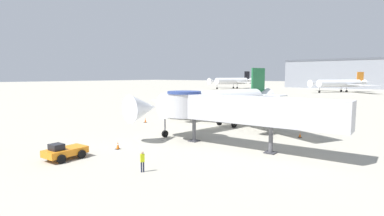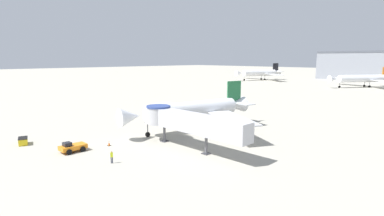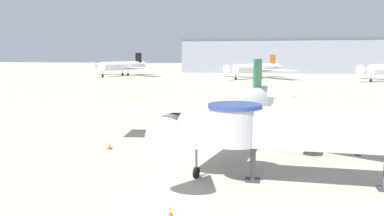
{
  "view_description": "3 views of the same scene",
  "coord_description": "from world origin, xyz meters",
  "px_view_note": "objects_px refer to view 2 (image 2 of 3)",
  "views": [
    {
      "loc": [
        24.32,
        -38.05,
        7.83
      ],
      "look_at": [
        0.12,
        -5.96,
        3.51
      ],
      "focal_mm": 28.0,
      "sensor_mm": 36.0,
      "label": 1
    },
    {
      "loc": [
        42.01,
        -40.3,
        13.96
      ],
      "look_at": [
        2.47,
        -2.48,
        4.83
      ],
      "focal_mm": 28.0,
      "sensor_mm": 36.0,
      "label": 2
    },
    {
      "loc": [
        5.11,
        -37.94,
        9.68
      ],
      "look_at": [
        -3.52,
        -1.43,
        4.35
      ],
      "focal_mm": 35.0,
      "sensor_mm": 36.0,
      "label": 3
    }
  ],
  "objects_px": {
    "ground_crew_marshaller": "(112,156)",
    "background_jet_black_tail": "(260,73)",
    "traffic_cone_starboard_wing": "(245,139)",
    "traffic_cone_near_nose": "(109,143)",
    "main_airplane": "(196,110)",
    "service_container_yellow": "(23,141)",
    "traffic_cone_port_wing": "(145,120)",
    "background_jet_orange_tail": "(364,78)",
    "pushback_tug_orange": "(72,147)",
    "jet_bridge": "(186,121)"
  },
  "relations": [
    {
      "from": "traffic_cone_port_wing",
      "to": "background_jet_orange_tail",
      "type": "bearing_deg",
      "value": 86.79
    },
    {
      "from": "traffic_cone_starboard_wing",
      "to": "ground_crew_marshaller",
      "type": "bearing_deg",
      "value": -105.28
    },
    {
      "from": "main_airplane",
      "to": "pushback_tug_orange",
      "type": "height_order",
      "value": "main_airplane"
    },
    {
      "from": "traffic_cone_near_nose",
      "to": "traffic_cone_starboard_wing",
      "type": "bearing_deg",
      "value": 52.71
    },
    {
      "from": "ground_crew_marshaller",
      "to": "background_jet_black_tail",
      "type": "xyz_separation_m",
      "value": [
        -73.7,
        146.17,
        3.69
      ]
    },
    {
      "from": "main_airplane",
      "to": "traffic_cone_starboard_wing",
      "type": "height_order",
      "value": "main_airplane"
    },
    {
      "from": "main_airplane",
      "to": "traffic_cone_near_nose",
      "type": "distance_m",
      "value": 18.41
    },
    {
      "from": "service_container_yellow",
      "to": "ground_crew_marshaller",
      "type": "height_order",
      "value": "ground_crew_marshaller"
    },
    {
      "from": "ground_crew_marshaller",
      "to": "background_jet_black_tail",
      "type": "height_order",
      "value": "background_jet_black_tail"
    },
    {
      "from": "pushback_tug_orange",
      "to": "traffic_cone_starboard_wing",
      "type": "height_order",
      "value": "pushback_tug_orange"
    },
    {
      "from": "jet_bridge",
      "to": "traffic_cone_starboard_wing",
      "type": "bearing_deg",
      "value": 65.35
    },
    {
      "from": "pushback_tug_orange",
      "to": "background_jet_black_tail",
      "type": "xyz_separation_m",
      "value": [
        -65.05,
        147.96,
        3.95
      ]
    },
    {
      "from": "traffic_cone_near_nose",
      "to": "pushback_tug_orange",
      "type": "bearing_deg",
      "value": -99.26
    },
    {
      "from": "ground_crew_marshaller",
      "to": "background_jet_black_tail",
      "type": "distance_m",
      "value": 163.74
    },
    {
      "from": "traffic_cone_port_wing",
      "to": "background_jet_black_tail",
      "type": "xyz_separation_m",
      "value": [
        -54.95,
        127.64,
        4.34
      ]
    },
    {
      "from": "service_container_yellow",
      "to": "pushback_tug_orange",
      "type": "bearing_deg",
      "value": 24.23
    },
    {
      "from": "traffic_cone_near_nose",
      "to": "background_jet_orange_tail",
      "type": "relative_size",
      "value": 0.02
    },
    {
      "from": "jet_bridge",
      "to": "ground_crew_marshaller",
      "type": "relative_size",
      "value": 11.71
    },
    {
      "from": "service_container_yellow",
      "to": "traffic_cone_starboard_wing",
      "type": "relative_size",
      "value": 3.73
    },
    {
      "from": "traffic_cone_port_wing",
      "to": "ground_crew_marshaller",
      "type": "height_order",
      "value": "ground_crew_marshaller"
    },
    {
      "from": "background_jet_black_tail",
      "to": "main_airplane",
      "type": "bearing_deg",
      "value": -43.76
    },
    {
      "from": "traffic_cone_near_nose",
      "to": "traffic_cone_port_wing",
      "type": "bearing_deg",
      "value": 126.72
    },
    {
      "from": "service_container_yellow",
      "to": "traffic_cone_starboard_wing",
      "type": "height_order",
      "value": "service_container_yellow"
    },
    {
      "from": "jet_bridge",
      "to": "ground_crew_marshaller",
      "type": "xyz_separation_m",
      "value": [
        -1.74,
        -11.96,
        -3.29
      ]
    },
    {
      "from": "service_container_yellow",
      "to": "traffic_cone_port_wing",
      "type": "relative_size",
      "value": 3.69
    },
    {
      "from": "traffic_cone_near_nose",
      "to": "background_jet_black_tail",
      "type": "bearing_deg",
      "value": 114.85
    },
    {
      "from": "jet_bridge",
      "to": "pushback_tug_orange",
      "type": "height_order",
      "value": "jet_bridge"
    },
    {
      "from": "jet_bridge",
      "to": "pushback_tug_orange",
      "type": "xyz_separation_m",
      "value": [
        -10.4,
        -13.74,
        -3.55
      ]
    },
    {
      "from": "traffic_cone_starboard_wing",
      "to": "traffic_cone_near_nose",
      "type": "bearing_deg",
      "value": -127.29
    },
    {
      "from": "traffic_cone_starboard_wing",
      "to": "jet_bridge",
      "type": "bearing_deg",
      "value": -113.21
    },
    {
      "from": "service_container_yellow",
      "to": "traffic_cone_port_wing",
      "type": "height_order",
      "value": "service_container_yellow"
    },
    {
      "from": "service_container_yellow",
      "to": "background_jet_orange_tail",
      "type": "height_order",
      "value": "background_jet_orange_tail"
    },
    {
      "from": "background_jet_black_tail",
      "to": "ground_crew_marshaller",
      "type": "bearing_deg",
      "value": -45.5
    },
    {
      "from": "main_airplane",
      "to": "background_jet_black_tail",
      "type": "bearing_deg",
      "value": 128.15
    },
    {
      "from": "background_jet_orange_tail",
      "to": "service_container_yellow",
      "type": "bearing_deg",
      "value": -60.9
    },
    {
      "from": "ground_crew_marshaller",
      "to": "traffic_cone_port_wing",
      "type": "bearing_deg",
      "value": -103.34
    },
    {
      "from": "traffic_cone_near_nose",
      "to": "ground_crew_marshaller",
      "type": "xyz_separation_m",
      "value": [
        7.75,
        -3.78,
        0.62
      ]
    },
    {
      "from": "service_container_yellow",
      "to": "background_jet_orange_tail",
      "type": "bearing_deg",
      "value": 87.57
    },
    {
      "from": "pushback_tug_orange",
      "to": "ground_crew_marshaller",
      "type": "bearing_deg",
      "value": 10.17
    },
    {
      "from": "main_airplane",
      "to": "traffic_cone_near_nose",
      "type": "height_order",
      "value": "main_airplane"
    },
    {
      "from": "service_container_yellow",
      "to": "traffic_cone_starboard_wing",
      "type": "xyz_separation_m",
      "value": [
        24.07,
        27.79,
        -0.22
      ]
    },
    {
      "from": "pushback_tug_orange",
      "to": "ground_crew_marshaller",
      "type": "relative_size",
      "value": 2.2
    },
    {
      "from": "traffic_cone_starboard_wing",
      "to": "traffic_cone_near_nose",
      "type": "distance_m",
      "value": 22.59
    },
    {
      "from": "main_airplane",
      "to": "traffic_cone_port_wing",
      "type": "relative_size",
      "value": 41.7
    },
    {
      "from": "pushback_tug_orange",
      "to": "traffic_cone_near_nose",
      "type": "height_order",
      "value": "pushback_tug_orange"
    },
    {
      "from": "main_airplane",
      "to": "pushback_tug_orange",
      "type": "bearing_deg",
      "value": -86.36
    },
    {
      "from": "jet_bridge",
      "to": "service_container_yellow",
      "type": "distance_m",
      "value": 27.07
    },
    {
      "from": "main_airplane",
      "to": "background_jet_black_tail",
      "type": "distance_m",
      "value": 141.54
    },
    {
      "from": "jet_bridge",
      "to": "background_jet_orange_tail",
      "type": "relative_size",
      "value": 0.61
    },
    {
      "from": "pushback_tug_orange",
      "to": "ground_crew_marshaller",
      "type": "height_order",
      "value": "ground_crew_marshaller"
    }
  ]
}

